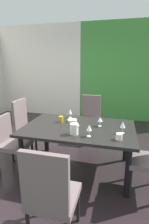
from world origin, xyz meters
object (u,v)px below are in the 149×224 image
Objects in this scene: cup_corner at (119,137)px; wine_glass_near_window at (70,112)px; pitcher_left at (74,129)px; chair_left_far at (26,126)px; wine_glass_east at (123,125)px; chair_head_far at (90,116)px; wine_glass_west at (100,119)px; cup_near_shelf at (61,119)px; wine_glass_south at (89,128)px; serving_bowl_front at (72,121)px; chair_head_near at (51,194)px; chair_left_near at (10,140)px; dining_table at (79,131)px.

wine_glass_near_window is at bearing 138.59° from cup_corner.
wine_glass_near_window reaches higher than pitcher_left.
wine_glass_east is at bearing 78.04° from chair_left_far.
wine_glass_east is at bearing -30.02° from wine_glass_near_window.
chair_left_far is 1.24m from pitcher_left.
chair_left_far is at bearing 43.39° from chair_head_far.
cup_near_shelf is at bearing 176.49° from wine_glass_west.
wine_glass_near_window is at bearing 122.22° from wine_glass_south.
chair_head_far is 1.62m from wine_glass_south.
cup_near_shelf is (-0.55, 0.47, -0.07)m from wine_glass_south.
cup_near_shelf is (-0.65, 0.04, -0.06)m from wine_glass_west.
wine_glass_east reaches higher than serving_bowl_front.
chair_head_near is at bearing -122.04° from cup_corner.
wine_glass_west is 0.48m from serving_bowl_front.
chair_head_far reaches higher than cup_near_shelf.
chair_left_near is at bearing -149.96° from cup_near_shelf.
wine_glass_west is (-0.34, 0.20, -0.01)m from wine_glass_east.
wine_glass_near_window is 0.77m from pitcher_left.
chair_head_near is at bearing 91.33° from chair_head_far.
serving_bowl_front is at bearing 108.21° from pitcher_left.
chair_left_near is 0.90× the size of chair_head_far.
pitcher_left is at bearing -162.15° from wine_glass_east.
cup_corner is at bearing -56.44° from wine_glass_west.
dining_table is 16.94× the size of cup_near_shelf.
chair_left_far is at bearing 125.93° from chair_head_near.
wine_glass_east reaches higher than cup_corner.
cup_near_shelf is (0.72, -0.12, 0.23)m from chair_left_far.
cup_near_shelf is at bearing 120.04° from chair_left_near.
wine_glass_west is at bearing 18.76° from dining_table.
chair_left_near is (-1.04, -0.26, -0.15)m from dining_table.
dining_table is 10.83× the size of serving_bowl_front.
wine_glass_east reaches higher than pitcher_left.
chair_head_near is (0.03, -1.24, -0.11)m from dining_table.
cup_corner is (0.60, -0.33, 0.12)m from dining_table.
wine_glass_east is (1.69, 0.17, 0.35)m from chair_left_near.
wine_glass_east is at bearing 79.66° from cup_corner.
pitcher_left is at bearing -126.57° from wine_glass_west.
chair_head_far is at bearing 91.19° from pitcher_left.
chair_head_near is (1.08, -0.98, 0.04)m from chair_left_near.
wine_glass_west is at bearing -3.51° from cup_near_shelf.
cup_corner is (0.39, -0.01, -0.08)m from wine_glass_south.
chair_left_near is 1.10m from pitcher_left.
chair_left_far reaches higher than cup_corner.
wine_glass_east is at bearing 95.63° from chair_left_near.
cup_near_shelf reaches higher than dining_table.
wine_glass_near_window is 0.26m from serving_bowl_front.
wine_glass_near_window is (-0.23, -0.82, 0.30)m from chair_head_far.
chair_head_near is 0.97× the size of chair_left_far.
cup_corner is at bearing 111.70° from chair_head_far.
chair_left_near is 5.62× the size of wine_glass_near_window.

